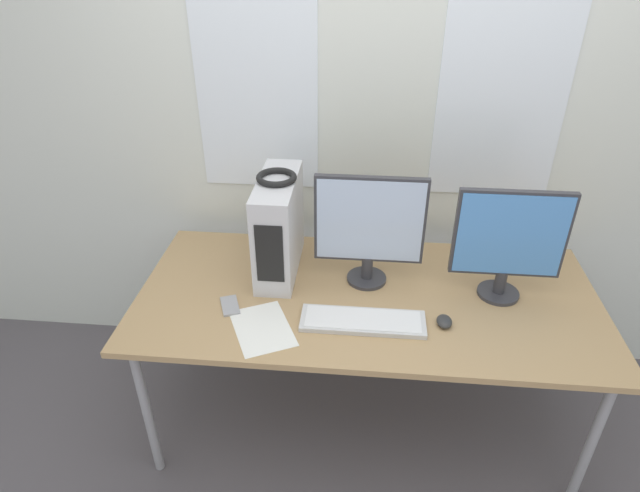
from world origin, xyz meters
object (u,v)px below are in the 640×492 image
at_px(monitor_main, 369,227).
at_px(cell_phone, 230,306).
at_px(monitor_right_near, 509,241).
at_px(keyboard, 363,321).
at_px(pc_tower, 279,226).
at_px(headphones, 276,177).
at_px(mouse, 444,321).

distance_m(monitor_main, cell_phone, 0.67).
relative_size(monitor_right_near, keyboard, 0.99).
relative_size(pc_tower, headphones, 2.72).
distance_m(headphones, mouse, 0.90).
xyz_separation_m(pc_tower, monitor_right_near, (0.96, -0.12, 0.05)).
height_order(pc_tower, keyboard, pc_tower).
height_order(monitor_right_near, keyboard, monitor_right_near).
xyz_separation_m(pc_tower, cell_phone, (-0.16, -0.31, -0.22)).
xyz_separation_m(headphones, monitor_main, (0.40, -0.06, -0.18)).
bearing_deg(monitor_right_near, headphones, 173.05).
height_order(pc_tower, monitor_right_near, monitor_right_near).
bearing_deg(monitor_main, keyboard, -91.69).
bearing_deg(cell_phone, headphones, 40.46).
distance_m(pc_tower, headphones, 0.23).
relative_size(pc_tower, keyboard, 0.94).
height_order(headphones, monitor_right_near, monitor_right_near).
bearing_deg(monitor_main, mouse, -41.80).
relative_size(monitor_right_near, cell_phone, 3.42).
bearing_deg(mouse, cell_phone, 177.81).
relative_size(headphones, mouse, 2.07).
xyz_separation_m(monitor_right_near, cell_phone, (-1.13, -0.19, -0.26)).
bearing_deg(monitor_right_near, monitor_main, 174.34).
height_order(pc_tower, mouse, pc_tower).
height_order(monitor_main, monitor_right_near, monitor_main).
distance_m(monitor_main, monitor_right_near, 0.57).
relative_size(keyboard, cell_phone, 3.45).
relative_size(monitor_main, cell_phone, 3.49).
xyz_separation_m(monitor_main, mouse, (0.31, -0.28, -0.26)).
bearing_deg(headphones, monitor_main, -8.77).
bearing_deg(cell_phone, mouse, -23.61).
bearing_deg(monitor_main, headphones, 171.23).
bearing_deg(keyboard, pc_tower, 137.02).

